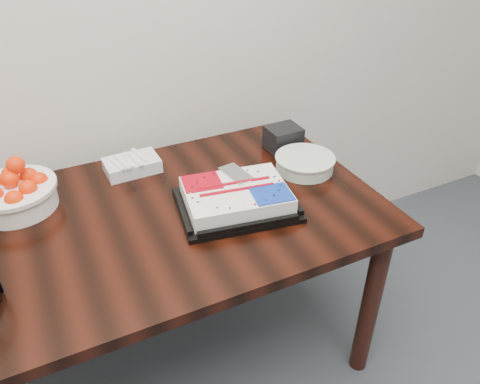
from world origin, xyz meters
name	(u,v)px	position (x,y,z in m)	size (l,w,h in m)	color
table	(118,246)	(0.00, 2.00, 0.66)	(1.80, 0.90, 0.75)	black
cake_tray	(236,198)	(0.40, 1.92, 0.79)	(0.44, 0.37, 0.08)	black
tangerine_bowl	(13,188)	(-0.27, 2.25, 0.83)	(0.28, 0.28, 0.18)	white
plate_stack	(305,163)	(0.75, 2.03, 0.78)	(0.23, 0.23, 0.06)	white
fork_bag	(132,164)	(0.15, 2.31, 0.78)	(0.21, 0.14, 0.06)	silver
napkin_box	(283,138)	(0.76, 2.22, 0.80)	(0.13, 0.11, 0.10)	black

